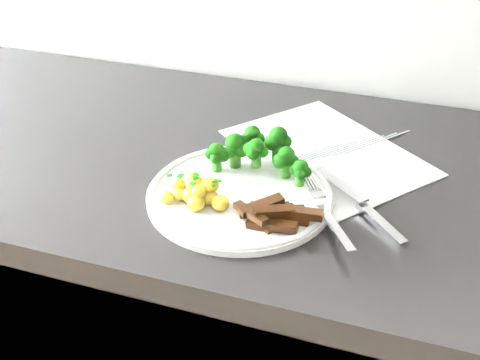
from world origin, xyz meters
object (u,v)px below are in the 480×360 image
Objects in this scene: recipe_paper at (327,152)px; knife at (369,212)px; plate at (240,194)px; broccoli at (258,149)px; beef_strips at (275,214)px; potatoes at (198,191)px; fork at (329,215)px.

recipe_paper is 0.17m from knife.
broccoli is (0.01, 0.07, 0.04)m from plate.
beef_strips is (-0.02, -0.21, 0.02)m from recipe_paper.
broccoli is (-0.08, -0.10, 0.04)m from recipe_paper.
recipe_paper is 0.24m from potatoes.
fork is (0.18, 0.01, -0.01)m from potatoes.
broccoli is at bearing 61.82° from potatoes.
broccoli is 0.12m from potatoes.
broccoli reaches higher than potatoes.
broccoli is 1.02× the size of fork.
broccoli is at bearing 117.34° from beef_strips.
potatoes is at bearing 173.89° from beef_strips.
beef_strips is at bearing -35.85° from plate.
beef_strips is 0.13m from knife.
plate is 1.73× the size of knife.
beef_strips reaches higher than knife.
fork is at bearing -141.39° from knife.
recipe_paper is at bearing 61.67° from plate.
beef_strips reaches higher than fork.
knife is (0.11, 0.06, -0.01)m from beef_strips.
potatoes is 0.81× the size of beef_strips.
recipe_paper is 0.21m from beef_strips.
knife is at bearing 4.05° from plate.
fork is at bearing -77.81° from recipe_paper.
fork is (0.13, -0.02, 0.01)m from plate.
potatoes reaches higher than recipe_paper.
beef_strips is at bearing -6.11° from potatoes.
potatoes is at bearing -118.18° from broccoli.
knife reaches higher than recipe_paper.
recipe_paper is 2.38× the size of fork.
recipe_paper is at bearing 102.19° from fork.
beef_strips is at bearing -161.95° from fork.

